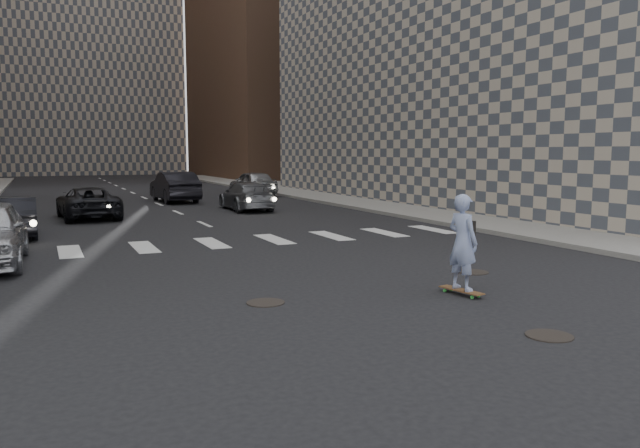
# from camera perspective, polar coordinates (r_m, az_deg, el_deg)

# --- Properties ---
(ground) EXTENTS (160.00, 160.00, 0.00)m
(ground) POSITION_cam_1_polar(r_m,az_deg,el_deg) (11.29, 6.77, -7.53)
(ground) COLOR black
(ground) RESTS_ON ground
(sidewalk_right) EXTENTS (13.00, 80.00, 0.15)m
(sidewalk_right) POSITION_cam_1_polar(r_m,az_deg,el_deg) (35.72, 10.24, 2.23)
(sidewalk_right) COLOR gray
(sidewalk_right) RESTS_ON ground
(building_right) EXTENTS (15.00, 33.00, 22.00)m
(building_right) POSITION_cam_1_polar(r_m,az_deg,el_deg) (37.77, 17.26, 18.93)
(building_right) COLOR #ADA08E
(building_right) RESTS_ON ground
(tower_right) EXTENTS (18.00, 24.00, 36.00)m
(tower_right) POSITION_cam_1_polar(r_m,az_deg,el_deg) (70.95, -2.55, 19.03)
(tower_right) COLOR brown
(tower_right) RESTS_ON ground
(manhole_a) EXTENTS (0.70, 0.70, 0.02)m
(manhole_a) POSITION_cam_1_polar(r_m,az_deg,el_deg) (10.09, 20.22, -9.56)
(manhole_a) COLOR black
(manhole_a) RESTS_ON ground
(manhole_b) EXTENTS (0.70, 0.70, 0.02)m
(manhole_b) POSITION_cam_1_polar(r_m,az_deg,el_deg) (11.52, -5.00, -7.17)
(manhole_b) COLOR black
(manhole_b) RESTS_ON ground
(manhole_c) EXTENTS (0.70, 0.70, 0.02)m
(manhole_c) POSITION_cam_1_polar(r_m,az_deg,el_deg) (14.73, 13.82, -4.29)
(manhole_c) COLOR black
(manhole_c) RESTS_ON ground
(skateboarder) EXTENTS (0.56, 1.01, 1.96)m
(skateboarder) POSITION_cam_1_polar(r_m,az_deg,el_deg) (12.24, 12.92, -1.65)
(skateboarder) COLOR brown
(skateboarder) RESTS_ON ground
(traffic_car_a) EXTENTS (1.45, 3.96, 1.30)m
(traffic_car_a) POSITION_cam_1_polar(r_m,az_deg,el_deg) (22.49, -26.23, 0.58)
(traffic_car_a) COLOR black
(traffic_car_a) RESTS_ON ground
(traffic_car_b) EXTENTS (1.95, 4.55, 1.31)m
(traffic_car_b) POSITION_cam_1_polar(r_m,az_deg,el_deg) (29.70, -6.73, 2.53)
(traffic_car_b) COLOR slate
(traffic_car_b) RESTS_ON ground
(traffic_car_c) EXTENTS (2.44, 4.81, 1.30)m
(traffic_car_c) POSITION_cam_1_polar(r_m,az_deg,el_deg) (27.51, -20.46, 1.83)
(traffic_car_c) COLOR black
(traffic_car_c) RESTS_ON ground
(traffic_car_d) EXTENTS (2.13, 4.72, 1.57)m
(traffic_car_d) POSITION_cam_1_polar(r_m,az_deg,el_deg) (39.35, -6.18, 3.73)
(traffic_car_d) COLOR #A3A6AA
(traffic_car_d) RESTS_ON ground
(traffic_car_e) EXTENTS (1.97, 5.08, 1.65)m
(traffic_car_e) POSITION_cam_1_polar(r_m,az_deg,el_deg) (35.35, -13.16, 3.33)
(traffic_car_e) COLOR black
(traffic_car_e) RESTS_ON ground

